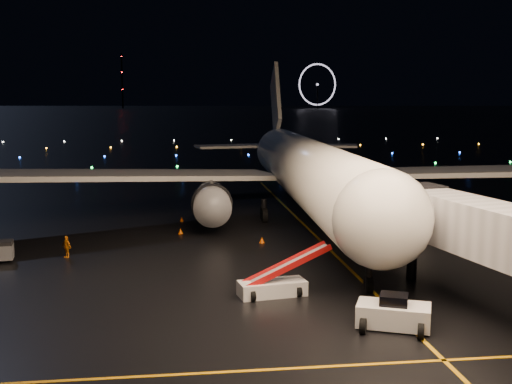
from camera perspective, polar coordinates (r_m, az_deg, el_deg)
ground at (r=337.80m, az=-7.22°, el=6.21°), size 2000.00×2000.00×0.00m
lane_centre at (r=55.43m, az=5.99°, el=-4.54°), size 0.25×80.00×0.02m
lane_cross at (r=30.54m, az=-15.66°, el=-15.80°), size 60.00×0.25×0.02m
airliner at (r=66.28m, az=4.26°, el=5.10°), size 62.89×59.98×17.20m
pushback_tug at (r=36.06m, az=12.14°, el=-10.30°), size 4.38×3.40×1.86m
belt_loader at (r=40.56m, az=1.45°, el=-7.15°), size 6.39×2.68×3.01m
crew_c at (r=52.25m, az=-16.50°, el=-4.68°), size 1.01×1.01×1.73m
safety_cone_0 at (r=55.23m, az=0.53°, el=-4.28°), size 0.57×0.57×0.52m
safety_cone_1 at (r=65.22m, az=-6.62°, el=-2.41°), size 0.48×0.48×0.44m
safety_cone_2 at (r=59.23m, az=-6.72°, el=-3.47°), size 0.54×0.54×0.52m
ferris_wheel at (r=776.64m, az=5.48°, el=9.34°), size 49.33×16.80×52.00m
radio_mast at (r=780.09m, az=-11.81°, el=9.64°), size 1.80×1.80×64.00m
taxiway_lights at (r=144.09m, az=-7.05°, el=3.46°), size 164.00×92.00×0.36m
baggage_cart_1 at (r=52.59m, az=-21.80°, el=-4.93°), size 2.03×1.54×1.60m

